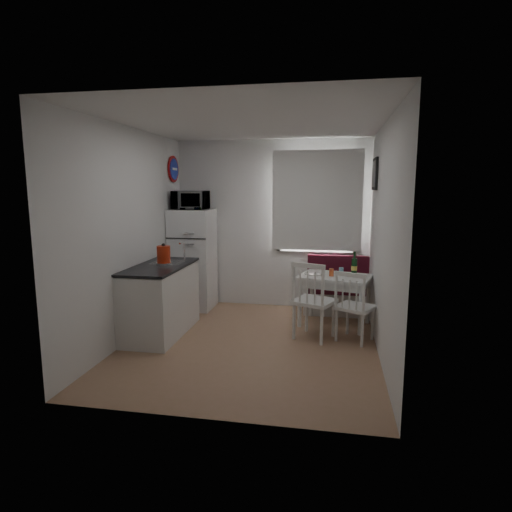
{
  "coord_description": "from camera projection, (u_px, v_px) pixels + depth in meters",
  "views": [
    {
      "loc": [
        0.96,
        -4.87,
        1.88
      ],
      "look_at": [
        -0.02,
        0.5,
        1.0
      ],
      "focal_mm": 30.0,
      "sensor_mm": 36.0,
      "label": 1
    }
  ],
  "objects": [
    {
      "name": "curtain",
      "position": [
        317.0,
        201.0,
        6.41
      ],
      "size": [
        1.35,
        0.02,
        1.5
      ],
      "primitive_type": "cube",
      "color": "white",
      "rests_on": "wall_back"
    },
    {
      "name": "picture_frame",
      "position": [
        375.0,
        174.0,
        5.68
      ],
      "size": [
        0.04,
        0.52,
        0.42
      ],
      "primitive_type": "cube",
      "color": "black",
      "rests_on": "wall_right"
    },
    {
      "name": "kettle",
      "position": [
        164.0,
        255.0,
        5.4
      ],
      "size": [
        0.2,
        0.2,
        0.27
      ],
      "primitive_type": "cylinder",
      "color": "red",
      "rests_on": "kitchen_counter"
    },
    {
      "name": "fridge",
      "position": [
        193.0,
        259.0,
        6.64
      ],
      "size": [
        0.62,
        0.62,
        1.54
      ],
      "primitive_type": "cube",
      "color": "white",
      "rests_on": "floor"
    },
    {
      "name": "chair_right",
      "position": [
        356.0,
        300.0,
        5.13
      ],
      "size": [
        0.55,
        0.55,
        0.47
      ],
      "rotation": [
        0.0,
        0.0,
        -0.47
      ],
      "color": "white",
      "rests_on": "floor"
    },
    {
      "name": "ceiling",
      "position": [
        250.0,
        122.0,
        4.78
      ],
      "size": [
        3.0,
        3.5,
        0.02
      ],
      "primitive_type": "cube",
      "color": "white",
      "rests_on": "wall_back"
    },
    {
      "name": "wall_back",
      "position": [
        272.0,
        224.0,
        6.69
      ],
      "size": [
        3.0,
        0.02,
        2.6
      ],
      "primitive_type": "cube",
      "color": "white",
      "rests_on": "floor"
    },
    {
      "name": "drinking_glass_orange",
      "position": [
        331.0,
        272.0,
        5.74
      ],
      "size": [
        0.06,
        0.06,
        0.1
      ],
      "primitive_type": "cylinder",
      "color": "#D65223",
      "rests_on": "dining_table"
    },
    {
      "name": "wall_front",
      "position": [
        206.0,
        263.0,
        3.29
      ],
      "size": [
        3.0,
        0.02,
        2.6
      ],
      "primitive_type": "cube",
      "color": "white",
      "rests_on": "floor"
    },
    {
      "name": "drinking_glass_blue",
      "position": [
        341.0,
        271.0,
        5.82
      ],
      "size": [
        0.06,
        0.06,
        0.1
      ],
      "primitive_type": "cylinder",
      "color": "#7EB9D6",
      "rests_on": "dining_table"
    },
    {
      "name": "dining_table",
      "position": [
        335.0,
        281.0,
        5.8
      ],
      "size": [
        1.06,
        0.85,
        0.69
      ],
      "rotation": [
        0.0,
        0.0,
        -0.25
      ],
      "color": "white",
      "rests_on": "floor"
    },
    {
      "name": "plate",
      "position": [
        313.0,
        274.0,
        5.86
      ],
      "size": [
        0.23,
        0.23,
        0.02
      ],
      "primitive_type": "cylinder",
      "color": "white",
      "rests_on": "dining_table"
    },
    {
      "name": "bench",
      "position": [
        345.0,
        295.0,
        6.41
      ],
      "size": [
        1.19,
        0.46,
        0.85
      ],
      "color": "white",
      "rests_on": "floor"
    },
    {
      "name": "microwave",
      "position": [
        191.0,
        200.0,
        6.45
      ],
      "size": [
        0.51,
        0.34,
        0.28
      ],
      "primitive_type": "imported",
      "color": "white",
      "rests_on": "fridge"
    },
    {
      "name": "window",
      "position": [
        317.0,
        204.0,
        6.48
      ],
      "size": [
        1.22,
        0.06,
        1.47
      ],
      "primitive_type": "cube",
      "color": "white",
      "rests_on": "wall_back"
    },
    {
      "name": "wine_bottle",
      "position": [
        354.0,
        263.0,
        5.82
      ],
      "size": [
        0.08,
        0.08,
        0.32
      ],
      "primitive_type": null,
      "color": "#123919",
      "rests_on": "dining_table"
    },
    {
      "name": "wall_right",
      "position": [
        383.0,
        240.0,
        4.73
      ],
      "size": [
        0.02,
        3.5,
        2.6
      ],
      "primitive_type": "cube",
      "color": "white",
      "rests_on": "floor"
    },
    {
      "name": "wall_left",
      "position": [
        131.0,
        235.0,
        5.26
      ],
      "size": [
        0.02,
        3.5,
        2.6
      ],
      "primitive_type": "cube",
      "color": "white",
      "rests_on": "floor"
    },
    {
      "name": "wall_sign",
      "position": [
        174.0,
        169.0,
        6.52
      ],
      "size": [
        0.03,
        0.4,
        0.4
      ],
      "primitive_type": "cylinder",
      "rotation": [
        0.0,
        1.57,
        0.0
      ],
      "color": "#1B2EA5",
      "rests_on": "wall_left"
    },
    {
      "name": "kitchen_counter",
      "position": [
        161.0,
        299.0,
        5.49
      ],
      "size": [
        0.62,
        1.32,
        1.16
      ],
      "color": "white",
      "rests_on": "floor"
    },
    {
      "name": "floor",
      "position": [
        250.0,
        343.0,
        5.2
      ],
      "size": [
        3.0,
        3.5,
        0.02
      ],
      "primitive_type": "cube",
      "color": "#A37A57",
      "rests_on": "ground"
    },
    {
      "name": "chair_left",
      "position": [
        314.0,
        293.0,
        5.2
      ],
      "size": [
        0.6,
        0.6,
        0.53
      ],
      "rotation": [
        0.0,
        0.0,
        -0.4
      ],
      "color": "white",
      "rests_on": "floor"
    }
  ]
}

